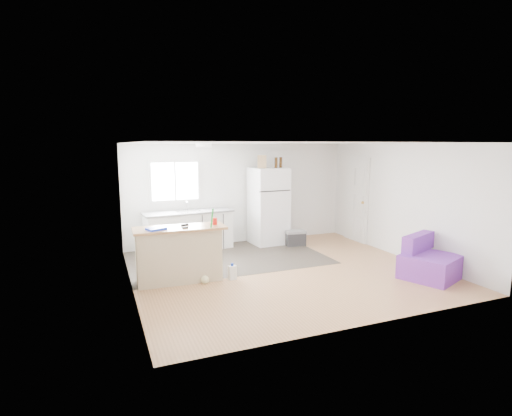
{
  "coord_description": "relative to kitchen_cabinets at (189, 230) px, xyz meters",
  "views": [
    {
      "loc": [
        -3.2,
        -6.58,
        2.36
      ],
      "look_at": [
        -0.28,
        0.7,
        1.12
      ],
      "focal_mm": 28.0,
      "sensor_mm": 36.0,
      "label": 1
    }
  ],
  "objects": [
    {
      "name": "bottle_right",
      "position": [
        2.23,
        -0.12,
        1.5
      ],
      "size": [
        0.09,
        0.09,
        0.25
      ],
      "primitive_type": "cylinder",
      "rotation": [
        0.0,
        0.0,
        -0.31
      ],
      "color": "#371F0A",
      "rests_on": "refrigerator"
    },
    {
      "name": "vinyl_zone",
      "position": [
        0.6,
        -0.94,
        -0.45
      ],
      "size": [
        4.05,
        2.5,
        0.0
      ],
      "primitive_type": "cube",
      "color": "#332D26",
      "rests_on": "floor"
    },
    {
      "name": "bottle_left",
      "position": [
        2.07,
        -0.2,
        1.5
      ],
      "size": [
        0.08,
        0.08,
        0.25
      ],
      "primitive_type": "cylinder",
      "rotation": [
        0.0,
        0.0,
        -0.17
      ],
      "color": "#371F0A",
      "rests_on": "refrigerator"
    },
    {
      "name": "purple_seat",
      "position": [
        3.58,
        -3.5,
        -0.18
      ],
      "size": [
        1.16,
        1.16,
        0.75
      ],
      "rotation": [
        0.0,
        0.0,
        0.39
      ],
      "color": "purple",
      "rests_on": "floor"
    },
    {
      "name": "window",
      "position": [
        -0.22,
        0.3,
        1.1
      ],
      "size": [
        1.18,
        0.06,
        0.98
      ],
      "color": "white",
      "rests_on": "back_wall"
    },
    {
      "name": "cooler",
      "position": [
        2.43,
        -0.52,
        -0.27
      ],
      "size": [
        0.51,
        0.38,
        0.36
      ],
      "rotation": [
        0.0,
        0.0,
        -0.13
      ],
      "color": "#2A2A2D",
      "rests_on": "floor"
    },
    {
      "name": "tool_b",
      "position": [
        -0.52,
        -2.16,
        0.52
      ],
      "size": [
        0.1,
        0.05,
        0.03
      ],
      "primitive_type": "cube",
      "rotation": [
        0.0,
        0.0,
        0.05
      ],
      "color": "black",
      "rests_on": "peninsula"
    },
    {
      "name": "interior_door",
      "position": [
        4.05,
        -0.64,
        0.56
      ],
      "size": [
        0.11,
        0.92,
        2.1
      ],
      "color": "white",
      "rests_on": "right_wall"
    },
    {
      "name": "cardboard_box",
      "position": [
        1.73,
        -0.15,
        1.53
      ],
      "size": [
        0.22,
        0.15,
        0.3
      ],
      "primitive_type": "cube",
      "rotation": [
        0.0,
        0.0,
        -0.3
      ],
      "color": "tan",
      "rests_on": "refrigerator"
    },
    {
      "name": "refrigerator",
      "position": [
        1.93,
        -0.09,
        0.46
      ],
      "size": [
        0.86,
        0.82,
        1.83
      ],
      "rotation": [
        0.0,
        0.0,
        0.07
      ],
      "color": "white",
      "rests_on": "floor"
    },
    {
      "name": "red_cup",
      "position": [
        0.04,
        -2.04,
        0.57
      ],
      "size": [
        0.09,
        0.09,
        0.12
      ],
      "primitive_type": "cylinder",
      "rotation": [
        0.0,
        0.0,
        -0.07
      ],
      "color": "red",
      "rests_on": "peninsula"
    },
    {
      "name": "tool_a",
      "position": [
        -0.48,
        -1.93,
        0.52
      ],
      "size": [
        0.15,
        0.1,
        0.03
      ],
      "primitive_type": "cube",
      "rotation": [
        0.0,
        0.0,
        0.43
      ],
      "color": "black",
      "rests_on": "peninsula"
    },
    {
      "name": "ceiling_fixture",
      "position": [
        0.13,
        -0.99,
        1.91
      ],
      "size": [
        0.3,
        0.3,
        0.07
      ],
      "primitive_type": "cylinder",
      "color": "white",
      "rests_on": "ceiling"
    },
    {
      "name": "mop",
      "position": [
        -0.2,
        -2.28,
        -0.22
      ],
      "size": [
        0.25,
        0.37,
        1.32
      ],
      "rotation": [
        0.0,
        0.0,
        0.23
      ],
      "color": "green",
      "rests_on": "floor"
    },
    {
      "name": "cleaner_jug",
      "position": [
        0.27,
        -2.3,
        -0.32
      ],
      "size": [
        0.15,
        0.12,
        0.3
      ],
      "rotation": [
        0.0,
        0.0,
        0.17
      ],
      "color": "silver",
      "rests_on": "floor"
    },
    {
      "name": "blue_tray",
      "position": [
        -1.0,
        -2.1,
        0.53
      ],
      "size": [
        0.36,
        0.31,
        0.04
      ],
      "primitive_type": "cube",
      "rotation": [
        0.0,
        0.0,
        0.35
      ],
      "color": "#1630CE",
      "rests_on": "peninsula"
    },
    {
      "name": "kitchen_cabinets",
      "position": [
        0.0,
        0.0,
        0.0
      ],
      "size": [
        2.05,
        0.81,
        1.17
      ],
      "rotation": [
        0.0,
        0.0,
        0.1
      ],
      "color": "white",
      "rests_on": "floor"
    },
    {
      "name": "peninsula",
      "position": [
        -0.62,
        -2.02,
        0.03
      ],
      "size": [
        1.59,
        0.65,
        0.96
      ],
      "rotation": [
        0.0,
        0.0,
        -0.03
      ],
      "color": "tan",
      "rests_on": "floor"
    },
    {
      "name": "room",
      "position": [
        1.33,
        -2.19,
        0.74
      ],
      "size": [
        5.51,
        5.01,
        2.41
      ],
      "color": "#9E6C42",
      "rests_on": "ground"
    }
  ]
}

